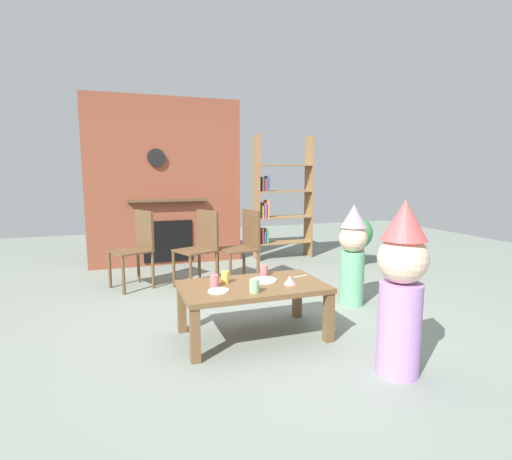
% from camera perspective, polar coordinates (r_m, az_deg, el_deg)
% --- Properties ---
extents(ground_plane, '(12.00, 12.00, 0.00)m').
position_cam_1_polar(ground_plane, '(3.77, -0.13, -12.67)').
color(ground_plane, gray).
extents(brick_fireplace_feature, '(2.20, 0.28, 2.40)m').
position_cam_1_polar(brick_fireplace_feature, '(5.96, -12.77, 6.58)').
color(brick_fireplace_feature, brown).
rests_on(brick_fireplace_feature, ground_plane).
extents(bookshelf, '(0.90, 0.28, 1.90)m').
position_cam_1_polar(bookshelf, '(6.22, 3.27, 3.91)').
color(bookshelf, olive).
rests_on(bookshelf, ground_plane).
extents(coffee_table, '(1.16, 0.68, 0.44)m').
position_cam_1_polar(coffee_table, '(3.29, -0.43, -8.84)').
color(coffee_table, brown).
rests_on(coffee_table, ground_plane).
extents(paper_cup_near_left, '(0.07, 0.07, 0.09)m').
position_cam_1_polar(paper_cup_near_left, '(3.55, 1.14, -5.75)').
color(paper_cup_near_left, '#E5666B').
rests_on(paper_cup_near_left, coffee_table).
extents(paper_cup_near_right, '(0.07, 0.07, 0.10)m').
position_cam_1_polar(paper_cup_near_right, '(3.05, -0.25, -7.99)').
color(paper_cup_near_right, '#8CD18C').
rests_on(paper_cup_near_right, coffee_table).
extents(paper_cup_center, '(0.06, 0.06, 0.10)m').
position_cam_1_polar(paper_cup_center, '(3.31, -4.44, -6.72)').
color(paper_cup_center, '#F2CC4C').
rests_on(paper_cup_center, coffee_table).
extents(paper_cup_far_left, '(0.07, 0.07, 0.10)m').
position_cam_1_polar(paper_cup_far_left, '(3.21, -5.98, -7.23)').
color(paper_cup_far_left, '#E5666B').
rests_on(paper_cup_far_left, coffee_table).
extents(paper_plate_front, '(0.16, 0.16, 0.01)m').
position_cam_1_polar(paper_plate_front, '(3.10, -5.38, -8.62)').
color(paper_plate_front, white).
rests_on(paper_plate_front, coffee_table).
extents(paper_plate_rear, '(0.21, 0.21, 0.01)m').
position_cam_1_polar(paper_plate_rear, '(3.38, 1.16, -7.16)').
color(paper_plate_rear, white).
rests_on(paper_plate_rear, coffee_table).
extents(birthday_cake_slice, '(0.10, 0.10, 0.07)m').
position_cam_1_polar(birthday_cake_slice, '(3.28, 4.86, -7.11)').
color(birthday_cake_slice, pink).
rests_on(birthday_cake_slice, coffee_table).
extents(table_fork, '(0.15, 0.05, 0.01)m').
position_cam_1_polar(table_fork, '(3.54, 6.38, -6.56)').
color(table_fork, silver).
rests_on(table_fork, coffee_table).
extents(child_with_cone_hat, '(0.32, 0.32, 1.17)m').
position_cam_1_polar(child_with_cone_hat, '(2.80, 20.02, -7.30)').
color(child_with_cone_hat, '#B27FCC').
rests_on(child_with_cone_hat, ground_plane).
extents(child_in_pink, '(0.28, 0.28, 1.02)m').
position_cam_1_polar(child_in_pink, '(4.16, 13.61, -3.13)').
color(child_in_pink, '#66B27F').
rests_on(child_in_pink, ground_plane).
extents(dining_chair_left, '(0.53, 0.53, 0.90)m').
position_cam_1_polar(dining_chair_left, '(4.88, -16.53, -1.95)').
color(dining_chair_left, brown).
rests_on(dining_chair_left, ground_plane).
extents(dining_chair_middle, '(0.52, 0.52, 0.90)m').
position_cam_1_polar(dining_chair_middle, '(4.75, -7.80, -1.95)').
color(dining_chair_middle, brown).
rests_on(dining_chair_middle, ground_plane).
extents(dining_chair_right, '(0.46, 0.46, 0.90)m').
position_cam_1_polar(dining_chair_right, '(4.77, -1.68, -1.83)').
color(dining_chair_right, brown).
rests_on(dining_chair_right, ground_plane).
extents(potted_plant_tall, '(0.47, 0.47, 0.71)m').
position_cam_1_polar(potted_plant_tall, '(5.95, 14.06, -0.86)').
color(potted_plant_tall, '#9E5B42').
rests_on(potted_plant_tall, ground_plane).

